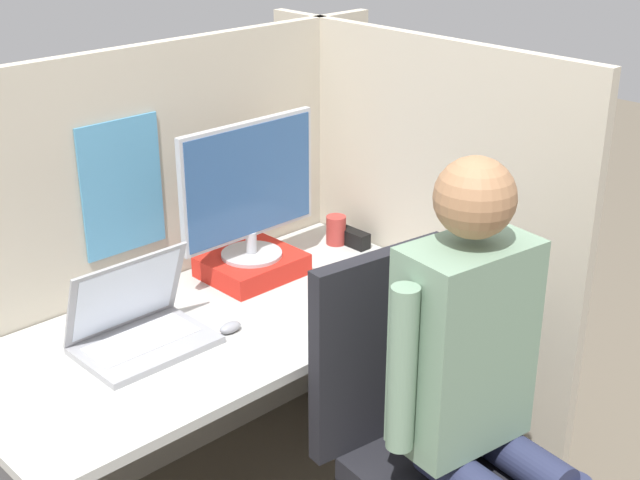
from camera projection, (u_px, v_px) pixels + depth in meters
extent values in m
cube|color=#B7AD99|center=(145.00, 276.00, 2.91)|extent=(2.03, 0.04, 1.50)
cube|color=#4C8EB7|center=(122.00, 187.00, 2.71)|extent=(0.28, 0.01, 0.42)
cube|color=#B7AD99|center=(411.00, 250.00, 3.10)|extent=(0.04, 1.37, 1.50)
cube|color=#B7B7B2|center=(218.00, 327.00, 2.66)|extent=(1.53, 0.72, 0.03)
cube|color=#4C4C51|center=(381.00, 348.00, 3.27)|extent=(0.03, 0.61, 0.70)
cube|color=red|center=(252.00, 265.00, 2.94)|extent=(0.30, 0.26, 0.07)
cylinder|color=#B2B2B7|center=(252.00, 254.00, 2.93)|extent=(0.20, 0.20, 0.01)
cylinder|color=#B2B2B7|center=(251.00, 242.00, 2.91)|extent=(0.04, 0.04, 0.07)
cube|color=#B2B2B7|center=(248.00, 180.00, 2.83)|extent=(0.52, 0.02, 0.38)
cube|color=#2D5184|center=(251.00, 181.00, 2.82)|extent=(0.50, 0.00, 0.36)
cube|color=#99999E|center=(146.00, 345.00, 2.51)|extent=(0.37, 0.26, 0.02)
cube|color=silver|center=(142.00, 339.00, 2.52)|extent=(0.31, 0.14, 0.00)
cube|color=#99999E|center=(126.00, 294.00, 2.52)|extent=(0.37, 0.10, 0.24)
cube|color=silver|center=(127.00, 295.00, 2.51)|extent=(0.32, 0.08, 0.21)
ellipsoid|color=gray|center=(230.00, 327.00, 2.60)|extent=(0.07, 0.04, 0.03)
cube|color=black|center=(351.00, 237.00, 3.18)|extent=(0.05, 0.15, 0.06)
cone|color=orange|center=(331.00, 318.00, 2.63)|extent=(0.05, 0.10, 0.05)
cylinder|color=green|center=(316.00, 311.00, 2.67)|extent=(0.03, 0.02, 0.03)
cube|color=black|center=(454.00, 480.00, 2.41)|extent=(0.52, 0.52, 0.07)
cube|color=black|center=(379.00, 347.00, 2.43)|extent=(0.44, 0.11, 0.56)
cylinder|color=#282D4C|center=(519.00, 457.00, 2.35)|extent=(0.15, 0.33, 0.11)
cube|color=gray|center=(464.00, 344.00, 2.24)|extent=(0.36, 0.24, 0.55)
sphere|color=#9E704C|center=(475.00, 198.00, 2.08)|extent=(0.20, 0.20, 0.20)
cylinder|color=gray|center=(402.00, 370.00, 2.13)|extent=(0.07, 0.07, 0.44)
cylinder|color=gray|center=(520.00, 322.00, 2.35)|extent=(0.07, 0.07, 0.44)
cylinder|color=#A3332D|center=(336.00, 230.00, 3.18)|extent=(0.07, 0.07, 0.10)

